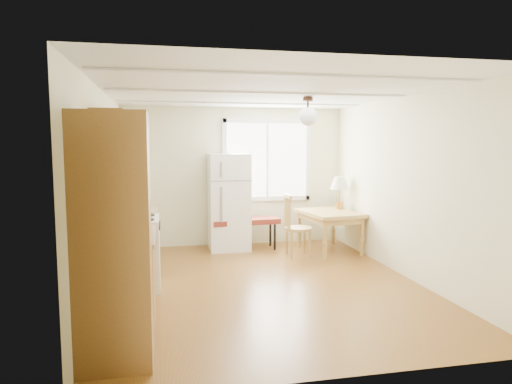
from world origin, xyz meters
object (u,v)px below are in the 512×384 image
object	(u,v)px
bench	(245,222)
chair	(293,221)
dining_table	(329,217)
refrigerator	(229,202)

from	to	relation	value
bench	chair	distance (m)	0.95
bench	dining_table	bearing A→B (deg)	-21.89
refrigerator	bench	size ratio (longest dim) A/B	1.37
refrigerator	chair	bearing A→B (deg)	-38.21
refrigerator	bench	distance (m)	0.45
dining_table	chair	distance (m)	0.76
bench	dining_table	size ratio (longest dim) A/B	1.00
refrigerator	dining_table	world-z (taller)	refrigerator
chair	refrigerator	bearing A→B (deg)	142.24
refrigerator	bench	bearing A→B (deg)	-18.68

